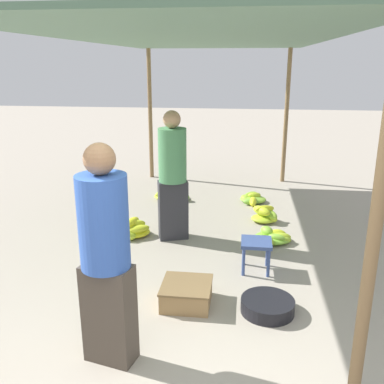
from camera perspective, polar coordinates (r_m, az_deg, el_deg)
The scene contains 14 objects.
canopy_post_front_right at distance 2.69m, azimuth 22.96°, elevation -6.60°, with size 0.08×0.08×2.53m, color olive.
canopy_post_back_left at distance 8.66m, azimuth -5.59°, elevation 10.15°, with size 0.08×0.08×2.53m, color olive.
canopy_post_back_right at distance 8.48m, azimuth 12.45°, elevation 9.69°, with size 0.08×0.08×2.53m, color olive.
canopy_tarp at distance 5.42m, azimuth 1.20°, elevation 19.81°, with size 3.05×6.40×0.04m, color #567A60.
vendor_foreground at distance 3.27m, azimuth -11.45°, elevation -8.18°, with size 0.45×0.45×1.75m.
stool at distance 4.89m, azimuth 8.56°, elevation -7.19°, with size 0.34×0.34×0.36m.
basin_black at distance 4.25m, azimuth 10.04°, elevation -14.70°, with size 0.51×0.51×0.13m.
banana_pile_left_0 at distance 5.90m, azimuth -8.19°, elevation -5.05°, with size 0.56×0.54×0.24m.
banana_pile_left_1 at distance 7.40m, azimuth -2.80°, elevation -0.32°, with size 0.66×0.51×0.25m.
banana_pile_right_0 at distance 7.29m, azimuth 7.99°, elevation -0.91°, with size 0.44×0.67×0.16m.
banana_pile_right_1 at distance 5.75m, azimuth 10.75°, elevation -5.95°, with size 0.49×0.51×0.18m.
banana_pile_right_2 at distance 6.43m, azimuth 9.69°, elevation -3.05°, with size 0.43×0.36×0.25m.
crate_near at distance 4.30m, azimuth -0.73°, elevation -13.39°, with size 0.48×0.48×0.21m.
shopper_walking_mid at distance 5.54m, azimuth -2.60°, elevation 2.38°, with size 0.46×0.46×1.71m.
Camera 1 is at (0.58, -2.08, 2.28)m, focal length 40.00 mm.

